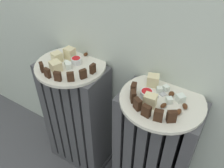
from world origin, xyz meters
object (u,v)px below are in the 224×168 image
(plate_left, at_px, (71,65))
(fork, at_px, (156,97))
(radiator_right, at_px, (152,155))
(jam_bowl_left, at_px, (76,60))
(radiator_left, at_px, (78,118))
(plate_right, at_px, (162,100))
(jam_bowl_right, at_px, (147,93))

(plate_left, height_order, fork, fork)
(radiator_right, xyz_separation_m, plate_left, (-0.41, -0.00, 0.32))
(jam_bowl_left, bearing_deg, plate_left, -133.76)
(radiator_right, relative_size, fork, 6.46)
(radiator_left, bearing_deg, radiator_right, 0.00)
(plate_left, distance_m, plate_right, 0.41)
(radiator_left, height_order, jam_bowl_left, jam_bowl_left)
(jam_bowl_left, bearing_deg, radiator_right, -2.74)
(jam_bowl_right, bearing_deg, jam_bowl_left, 173.97)
(radiator_left, bearing_deg, fork, -0.61)
(radiator_right, xyz_separation_m, fork, (-0.02, -0.00, 0.33))
(plate_right, xyz_separation_m, jam_bowl_right, (-0.05, -0.02, 0.02))
(jam_bowl_left, bearing_deg, jam_bowl_right, -6.03)
(radiator_right, bearing_deg, jam_bowl_right, -162.30)
(plate_left, bearing_deg, fork, -0.61)
(radiator_right, bearing_deg, fork, -168.92)
(plate_left, distance_m, fork, 0.39)
(plate_right, relative_size, fork, 3.10)
(jam_bowl_left, xyz_separation_m, jam_bowl_right, (0.34, -0.04, -0.00))
(radiator_right, distance_m, plate_left, 0.52)
(plate_right, distance_m, jam_bowl_left, 0.39)
(plate_right, xyz_separation_m, fork, (-0.02, -0.00, 0.01))
(fork, bearing_deg, radiator_right, 11.08)
(fork, bearing_deg, plate_left, 179.39)
(radiator_left, xyz_separation_m, plate_left, (0.00, -0.00, 0.32))
(jam_bowl_left, relative_size, jam_bowl_right, 0.96)
(plate_left, relative_size, jam_bowl_left, 7.02)
(radiator_right, distance_m, plate_right, 0.32)
(radiator_left, height_order, plate_right, plate_right)
(radiator_left, height_order, fork, fork)
(jam_bowl_left, xyz_separation_m, fork, (0.37, -0.02, -0.01))
(radiator_left, relative_size, plate_left, 2.08)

